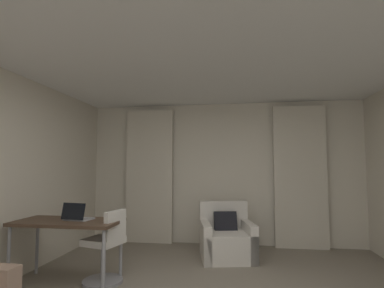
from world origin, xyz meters
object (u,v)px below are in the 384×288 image
Objects in this scene: armchair at (226,239)px; desk at (68,226)px; laptop at (77,216)px; desk_chair at (106,250)px.

armchair is 2.34m from desk.
desk is at bearing -165.24° from laptop.
armchair is at bearing 35.78° from laptop.
laptop reaches higher than desk_chair.
desk is 3.60× the size of laptop.
desk_chair is (0.47, 0.07, -0.29)m from desk.
desk is at bearing -145.15° from armchair.
armchair reaches higher than desk.
desk_chair reaches higher than desk.
laptop is at bearing -173.22° from desk_chair.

